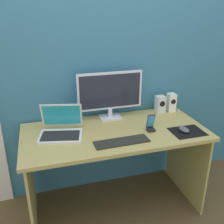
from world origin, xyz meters
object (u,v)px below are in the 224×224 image
object	(u,v)px
speaker_near_monitor	(160,104)
mouse	(184,130)
laptop	(61,129)
monitor	(110,93)
speaker_right	(171,102)
phone_in_dock	(151,125)
keyboard_external	(122,142)

from	to	relation	value
speaker_near_monitor	mouse	world-z (taller)	speaker_near_monitor
laptop	mouse	world-z (taller)	laptop
speaker_near_monitor	mouse	xyz separation A→B (m)	(-0.00, -0.42, -0.06)
monitor	speaker_right	bearing A→B (deg)	-0.24
speaker_right	phone_in_dock	xyz separation A→B (m)	(-0.35, -0.33, -0.04)
speaker_right	mouse	bearing A→B (deg)	-104.70
mouse	phone_in_dock	distance (m)	0.26
speaker_right	keyboard_external	bearing A→B (deg)	-144.67
speaker_near_monitor	mouse	bearing A→B (deg)	-90.11
laptop	phone_in_dock	world-z (taller)	laptop
speaker_near_monitor	laptop	distance (m)	0.93
speaker_near_monitor	laptop	world-z (taller)	laptop
mouse	keyboard_external	bearing A→B (deg)	175.01
speaker_right	speaker_near_monitor	xyz separation A→B (m)	(-0.11, -0.00, -0.01)
speaker_right	mouse	distance (m)	0.44
keyboard_external	mouse	world-z (taller)	mouse
speaker_near_monitor	keyboard_external	distance (m)	0.68
monitor	phone_in_dock	bearing A→B (deg)	-54.70
laptop	phone_in_dock	distance (m)	0.68
speaker_near_monitor	mouse	distance (m)	0.42
speaker_right	speaker_near_monitor	size ratio (longest dim) A/B	1.09
speaker_near_monitor	phone_in_dock	distance (m)	0.40
keyboard_external	mouse	bearing A→B (deg)	0.59
monitor	laptop	world-z (taller)	monitor
mouse	speaker_right	bearing A→B (deg)	68.05
phone_in_dock	keyboard_external	bearing A→B (deg)	-157.43
speaker_right	speaker_near_monitor	distance (m)	0.11
speaker_near_monitor	phone_in_dock	world-z (taller)	speaker_near_monitor
monitor	speaker_right	size ratio (longest dim) A/B	3.33
phone_in_dock	speaker_near_monitor	bearing A→B (deg)	53.87
speaker_right	laptop	world-z (taller)	laptop
speaker_near_monitor	laptop	xyz separation A→B (m)	(-0.91, -0.19, -0.03)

